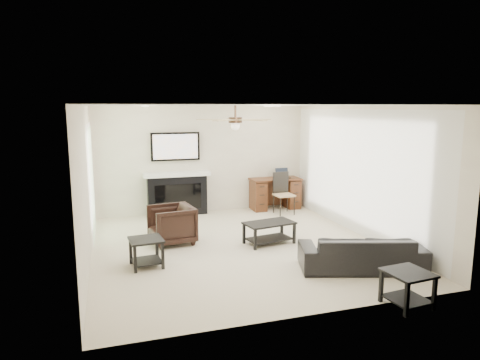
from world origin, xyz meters
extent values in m
plane|color=beige|center=(0.00, 0.00, 0.00)|extent=(5.50, 5.50, 0.00)
cube|color=white|center=(0.00, 0.00, 2.50)|extent=(5.00, 5.50, 0.04)
cube|color=beige|center=(0.00, 2.75, 1.25)|extent=(5.00, 0.04, 2.50)
cube|color=beige|center=(0.00, -2.75, 1.25)|extent=(5.00, 0.04, 2.50)
cube|color=beige|center=(-2.50, 0.00, 1.25)|extent=(0.04, 5.50, 2.50)
cube|color=beige|center=(2.50, 0.00, 1.25)|extent=(0.04, 5.50, 2.50)
cube|color=silver|center=(2.45, 0.10, 1.23)|extent=(0.04, 5.10, 2.40)
cube|color=#93BC89|center=(-2.46, 1.55, 1.05)|extent=(0.04, 1.80, 2.10)
cylinder|color=#382619|center=(0.00, 0.10, 2.25)|extent=(1.40, 1.40, 0.30)
imported|color=black|center=(1.50, -1.63, 0.27)|extent=(2.00, 1.25, 0.55)
imported|color=black|center=(-1.10, 0.52, 0.35)|extent=(0.87, 0.85, 0.70)
cube|color=black|center=(0.60, -0.03, 0.20)|extent=(0.97, 0.65, 0.40)
cube|color=black|center=(1.35, -2.88, 0.23)|extent=(0.57, 0.57, 0.45)
cube|color=black|center=(-1.65, -0.53, 0.23)|extent=(0.55, 0.55, 0.45)
cube|color=black|center=(-0.66, 2.58, 0.95)|extent=(1.52, 0.34, 1.91)
cube|color=#3C200F|center=(1.73, 2.47, 0.38)|extent=(1.22, 0.56, 0.76)
cube|color=black|center=(1.73, 1.92, 0.48)|extent=(0.45, 0.47, 0.97)
cube|color=black|center=(1.93, 2.45, 0.88)|extent=(0.33, 0.24, 0.23)
camera|label=1|loc=(-2.15, -7.08, 2.47)|focal=32.00mm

